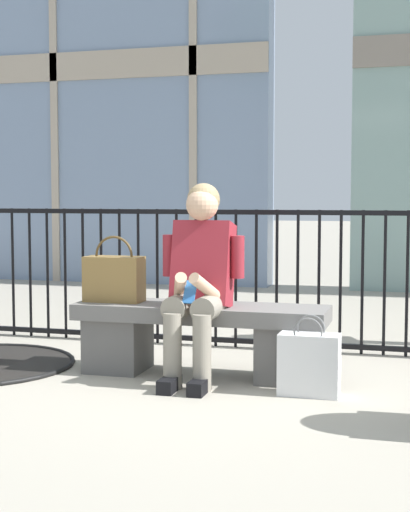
# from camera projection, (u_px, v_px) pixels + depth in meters

# --- Properties ---
(ground_plane) EXTENTS (60.00, 60.00, 0.00)m
(ground_plane) POSITION_uv_depth(u_px,v_px,m) (201.00, 375.00, 4.92)
(ground_plane) COLOR #A8A091
(stone_bench) EXTENTS (1.60, 0.44, 0.45)m
(stone_bench) POSITION_uv_depth(u_px,v_px,m) (201.00, 333.00, 4.90)
(stone_bench) COLOR slate
(stone_bench) RESTS_ON ground
(seated_person_with_phone) EXTENTS (0.52, 0.66, 1.21)m
(seated_person_with_phone) POSITION_uv_depth(u_px,v_px,m) (199.00, 275.00, 4.73)
(seated_person_with_phone) COLOR gray
(seated_person_with_phone) RESTS_ON ground
(handbag_on_bench) EXTENTS (0.37, 0.18, 0.43)m
(handbag_on_bench) POSITION_uv_depth(u_px,v_px,m) (114.00, 278.00, 5.02)
(handbag_on_bench) COLOR olive
(handbag_on_bench) RESTS_ON stone_bench
(shopping_bag) EXTENTS (0.34, 0.17, 0.45)m
(shopping_bag) POSITION_uv_depth(u_px,v_px,m) (309.00, 364.00, 4.41)
(shopping_bag) COLOR white
(shopping_bag) RESTS_ON ground
(plaza_railing) EXTENTS (8.37, 0.04, 1.03)m
(plaza_railing) POSITION_uv_depth(u_px,v_px,m) (236.00, 278.00, 5.78)
(plaza_railing) COLOR black
(plaza_railing) RESTS_ON ground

